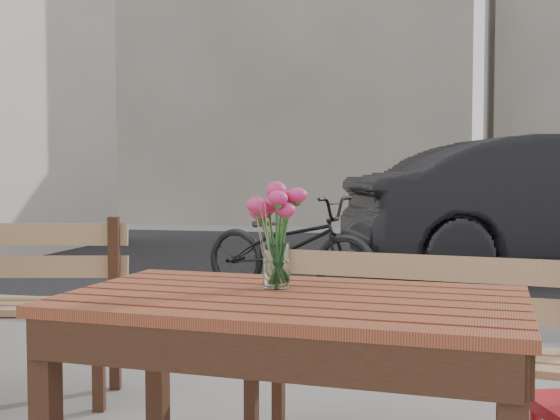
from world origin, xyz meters
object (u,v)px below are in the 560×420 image
at_px(bicycle, 289,246).
at_px(main_vase, 277,222).
at_px(parked_car, 559,207).
at_px(main_table, 292,341).

bearing_deg(bicycle, main_vase, -150.19).
height_order(main_vase, bicycle, main_vase).
height_order(main_vase, parked_car, parked_car).
relative_size(main_vase, bicycle, 0.18).
bearing_deg(main_vase, parked_car, 73.25).
xyz_separation_m(main_table, parked_car, (1.78, 6.26, 0.10)).
bearing_deg(parked_car, main_table, 146.53).
bearing_deg(main_vase, main_table, -58.98).
distance_m(main_vase, parked_car, 6.42).
bearing_deg(parked_car, bicycle, 108.07).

